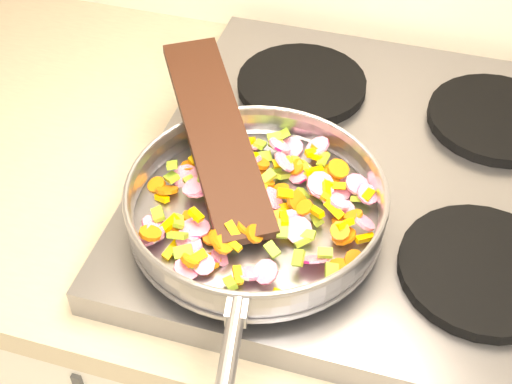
# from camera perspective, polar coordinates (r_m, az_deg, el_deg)

# --- Properties ---
(cooktop) EXTENTS (0.60, 0.60, 0.04)m
(cooktop) POSITION_cam_1_polar(r_m,az_deg,el_deg) (0.96, 9.69, 0.96)
(cooktop) COLOR #939399
(cooktop) RESTS_ON counter_top
(grate_fl) EXTENTS (0.19, 0.19, 0.02)m
(grate_fl) POSITION_cam_1_polar(r_m,az_deg,el_deg) (0.86, -0.83, -2.08)
(grate_fl) COLOR black
(grate_fl) RESTS_ON cooktop
(grate_fr) EXTENTS (0.19, 0.19, 0.02)m
(grate_fr) POSITION_cam_1_polar(r_m,az_deg,el_deg) (0.85, 17.64, -5.95)
(grate_fr) COLOR black
(grate_fr) RESTS_ON cooktop
(grate_bl) EXTENTS (0.19, 0.19, 0.02)m
(grate_bl) POSITION_cam_1_polar(r_m,az_deg,el_deg) (1.06, 3.67, 8.62)
(grate_bl) COLOR black
(grate_bl) RESTS_ON cooktop
(grate_br) EXTENTS (0.19, 0.19, 0.02)m
(grate_br) POSITION_cam_1_polar(r_m,az_deg,el_deg) (1.05, 18.67, 5.59)
(grate_br) COLOR black
(grate_br) RESTS_ON cooktop
(saute_pan) EXTENTS (0.34, 0.51, 0.05)m
(saute_pan) POSITION_cam_1_polar(r_m,az_deg,el_deg) (0.83, -0.02, -0.90)
(saute_pan) COLOR #9E9EA5
(saute_pan) RESTS_ON grate_fl
(vegetable_heap) EXTENTS (0.29, 0.27, 0.05)m
(vegetable_heap) POSITION_cam_1_polar(r_m,az_deg,el_deg) (0.84, 0.21, -0.71)
(vegetable_heap) COLOR #CF650A
(vegetable_heap) RESTS_ON saute_pan
(wooden_spatula) EXTENTS (0.22, 0.30, 0.08)m
(wooden_spatula) POSITION_cam_1_polar(r_m,az_deg,el_deg) (0.88, -3.19, 4.68)
(wooden_spatula) COLOR black
(wooden_spatula) RESTS_ON saute_pan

